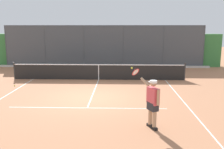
# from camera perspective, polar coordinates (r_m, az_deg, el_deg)

# --- Properties ---
(ground_plane) EXTENTS (60.00, 60.00, 0.00)m
(ground_plane) POSITION_cam_1_polar(r_m,az_deg,el_deg) (11.58, -4.78, -5.39)
(ground_plane) COLOR #B27551
(court_line_markings) EXTENTS (8.32, 10.04, 0.01)m
(court_line_markings) POSITION_cam_1_polar(r_m,az_deg,el_deg) (9.93, -5.93, -8.21)
(court_line_markings) COLOR white
(court_line_markings) RESTS_ON ground
(fence_backdrop) EXTENTS (19.02, 1.37, 3.36)m
(fence_backdrop) POSITION_cam_1_polar(r_m,az_deg,el_deg) (20.80, -1.81, 5.65)
(fence_backdrop) COLOR #474C51
(fence_backdrop) RESTS_ON ground
(tennis_net) EXTENTS (10.69, 0.09, 1.07)m
(tennis_net) POSITION_cam_1_polar(r_m,az_deg,el_deg) (15.40, -3.09, 0.63)
(tennis_net) COLOR #2D2D2D
(tennis_net) RESTS_ON ground
(tennis_player) EXTENTS (0.89, 1.13, 1.89)m
(tennis_player) POSITION_cam_1_polar(r_m,az_deg,el_deg) (8.07, 9.27, -5.95)
(tennis_player) COLOR black
(tennis_player) RESTS_ON ground
(tennis_ball_near_baseline) EXTENTS (0.07, 0.07, 0.07)m
(tennis_ball_near_baseline) POSITION_cam_1_polar(r_m,az_deg,el_deg) (14.78, -21.51, -2.39)
(tennis_ball_near_baseline) COLOR #C1D138
(tennis_ball_near_baseline) RESTS_ON ground
(tennis_ball_mid_court) EXTENTS (0.07, 0.07, 0.07)m
(tennis_ball_mid_court) POSITION_cam_1_polar(r_m,az_deg,el_deg) (10.29, 10.42, -7.46)
(tennis_ball_mid_court) COLOR #C1D138
(tennis_ball_mid_court) RESTS_ON ground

